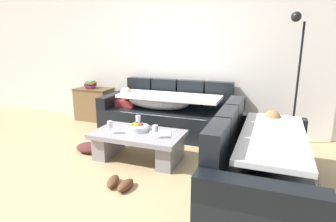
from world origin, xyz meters
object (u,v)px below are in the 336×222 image
side_cabinet (94,104)px  crumpled_garment (90,147)px  couch_along_wall (169,114)px  open_magazine (160,133)px  couch_near_window (261,165)px  floor_lamp (295,72)px  coffee_table (138,142)px  wine_glass_near_right (155,129)px  book_stack_on_cabinet (91,85)px  fruit_bowl (138,127)px  wine_glass_near_left (110,125)px  pair_of_shoes (119,183)px  wine_glass_far_back (138,119)px

side_cabinet → crumpled_garment: 1.73m
couch_along_wall → open_magazine: bearing=-74.9°
couch_near_window → floor_lamp: bearing=-11.0°
coffee_table → wine_glass_near_right: bearing=-21.8°
crumpled_garment → book_stack_on_cabinet: bearing=124.1°
fruit_bowl → wine_glass_near_left: size_ratio=1.69×
wine_glass_near_left → book_stack_on_cabinet: bearing=132.1°
open_magazine → pair_of_shoes: (-0.16, -0.80, -0.34)m
floor_lamp → crumpled_garment: 3.18m
wine_glass_near_right → wine_glass_far_back: (-0.41, 0.34, 0.00)m
book_stack_on_cabinet → wine_glass_near_right: bearing=-36.9°
couch_along_wall → crumpled_garment: (-0.77, -1.22, -0.27)m
coffee_table → pair_of_shoes: coffee_table is taller
couch_along_wall → open_magazine: couch_along_wall is taller
side_cabinet → book_stack_on_cabinet: (-0.06, 0.00, 0.39)m
wine_glass_near_right → wine_glass_far_back: size_ratio=1.00×
couch_along_wall → wine_glass_far_back: bearing=-95.1°
crumpled_garment → wine_glass_near_left: bearing=-18.1°
wine_glass_near_left → open_magazine: wine_glass_near_left is taller
wine_glass_near_left → side_cabinet: (-1.38, 1.60, -0.17)m
coffee_table → floor_lamp: bearing=34.9°
side_cabinet → crumpled_garment: size_ratio=1.80×
couch_near_window → pair_of_shoes: (-1.43, -0.39, -0.29)m
wine_glass_near_right → wine_glass_far_back: same height
open_magazine → floor_lamp: size_ratio=0.14×
couch_near_window → wine_glass_near_left: bearing=84.2°
fruit_bowl → crumpled_garment: 0.83m
book_stack_on_cabinet → crumpled_garment: book_stack_on_cabinet is taller
side_cabinet → fruit_bowl: bearing=-39.2°
pair_of_shoes → open_magazine: bearing=78.9°
floor_lamp → book_stack_on_cabinet: bearing=178.4°
couch_along_wall → floor_lamp: 2.08m
side_cabinet → book_stack_on_cabinet: size_ratio=3.13×
coffee_table → fruit_bowl: size_ratio=4.29×
coffee_table → wine_glass_near_right: wine_glass_near_right is taller
wine_glass_near_right → pair_of_shoes: 0.79m
wine_glass_near_right → coffee_table: bearing=158.2°
couch_along_wall → book_stack_on_cabinet: bearing=172.6°
book_stack_on_cabinet → crumpled_garment: bearing=-55.9°
wine_glass_near_right → open_magazine: bearing=92.8°
couch_along_wall → wine_glass_near_right: couch_along_wall is taller
coffee_table → crumpled_garment: size_ratio=3.00×
couch_near_window → book_stack_on_cabinet: bearing=61.8°
side_cabinet → coffee_table: bearing=-40.0°
couch_along_wall → coffee_table: (0.02, -1.20, -0.09)m
coffee_table → book_stack_on_cabinet: 2.32m
coffee_table → fruit_bowl: bearing=120.1°
couch_near_window → side_cabinet: (-3.28, 1.79, -0.02)m
couch_near_window → wine_glass_near_right: 1.30m
wine_glass_near_left → couch_near_window: bearing=-5.8°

